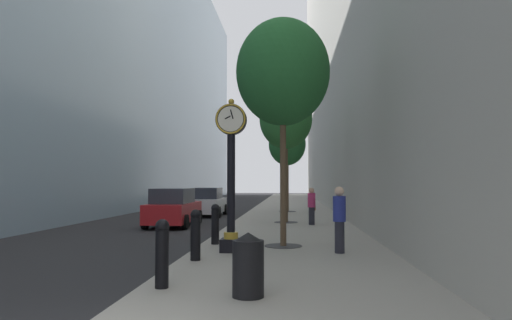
{
  "coord_description": "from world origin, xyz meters",
  "views": [
    {
      "loc": [
        2.74,
        -4.81,
        2.01
      ],
      "look_at": [
        0.82,
        20.81,
        3.24
      ],
      "focal_mm": 32.78,
      "sensor_mm": 36.0,
      "label": 1
    }
  ],
  "objects": [
    {
      "name": "sidewalk_right",
      "position": [
        2.74,
        30.0,
        0.07
      ],
      "size": [
        5.48,
        80.0,
        0.14
      ],
      "primitive_type": "cube",
      "color": "#9E998E",
      "rests_on": "ground"
    },
    {
      "name": "street_tree_near",
      "position": [
        2.51,
        8.97,
        5.27
      ],
      "size": [
        2.79,
        2.79,
        6.76
      ],
      "color": "#333335",
      "rests_on": "sidewalk_right"
    },
    {
      "name": "car_white_near",
      "position": [
        -2.21,
        22.7,
        0.81
      ],
      "size": [
        1.94,
        4.01,
        1.69
      ],
      "color": "silver",
      "rests_on": "ground"
    },
    {
      "name": "pedestrian_by_clock",
      "position": [
        4.02,
        7.76,
        1.08
      ],
      "size": [
        0.34,
        0.34,
        1.76
      ],
      "color": "#23232D",
      "rests_on": "sidewalk_right"
    },
    {
      "name": "trash_bin",
      "position": [
        2.03,
        2.88,
        0.68
      ],
      "size": [
        0.53,
        0.53,
        1.05
      ],
      "color": "black",
      "rests_on": "sidewalk_right"
    },
    {
      "name": "ground_plane",
      "position": [
        0.0,
        27.0,
        0.0
      ],
      "size": [
        110.0,
        110.0,
        0.0
      ],
      "primitive_type": "plane",
      "color": "#262628",
      "rests_on": "ground"
    },
    {
      "name": "bollard_third",
      "position": [
        0.45,
        9.26,
        0.78
      ],
      "size": [
        0.25,
        0.25,
        1.22
      ],
      "color": "black",
      "rests_on": "sidewalk_right"
    },
    {
      "name": "building_block_left",
      "position": [
        -12.11,
        30.0,
        12.96
      ],
      "size": [
        9.0,
        80.0,
        25.91
      ],
      "color": "#849EB2",
      "rests_on": "ground"
    },
    {
      "name": "bollard_nearest",
      "position": [
        0.45,
        3.41,
        0.78
      ],
      "size": [
        0.25,
        0.25,
        1.22
      ],
      "color": "black",
      "rests_on": "sidewalk_right"
    },
    {
      "name": "street_tree_mid_far",
      "position": [
        2.51,
        25.2,
        4.44
      ],
      "size": [
        2.38,
        2.38,
        5.69
      ],
      "color": "#333335",
      "rests_on": "sidewalk_right"
    },
    {
      "name": "pedestrian_walking",
      "position": [
        3.65,
        15.95,
        0.99
      ],
      "size": [
        0.44,
        0.52,
        1.63
      ],
      "color": "#23232D",
      "rests_on": "sidewalk_right"
    },
    {
      "name": "bollard_second",
      "position": [
        0.45,
        6.33,
        0.78
      ],
      "size": [
        0.25,
        0.25,
        1.22
      ],
      "color": "black",
      "rests_on": "sidewalk_right"
    },
    {
      "name": "car_red_mid",
      "position": [
        -2.63,
        16.31,
        0.84
      ],
      "size": [
        1.99,
        4.48,
        1.73
      ],
      "color": "#AD191E",
      "rests_on": "ground"
    },
    {
      "name": "street_clock",
      "position": [
        1.12,
        7.76,
        2.41
      ],
      "size": [
        0.84,
        0.55,
        4.15
      ],
      "color": "black",
      "rests_on": "sidewalk_right"
    },
    {
      "name": "street_tree_mid_near",
      "position": [
        2.51,
        17.09,
        4.98
      ],
      "size": [
        2.48,
        2.48,
        6.29
      ],
      "color": "#333335",
      "rests_on": "sidewalk_right"
    }
  ]
}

